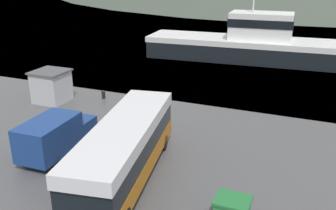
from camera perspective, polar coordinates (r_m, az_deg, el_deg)
The scene contains 5 objects.
tour_bus at distance 19.16m, azimuth -6.56°, elevation -6.57°, with size 4.39×10.73×3.12m.
delivery_van at distance 22.73m, azimuth -16.83°, elevation -4.34°, with size 2.32×5.47×2.30m.
fishing_boat at distance 44.78m, azimuth 11.62°, elevation 9.32°, with size 21.98×7.05×10.19m.
dock_kiosk at distance 31.60m, azimuth -17.34°, elevation 2.77°, with size 2.63×2.62×2.57m.
mooring_bollard at distance 31.57m, azimuth -9.81°, elevation 1.67°, with size 0.34×0.34×0.72m.
Camera 1 is at (9.42, -6.29, 10.47)m, focal length 40.00 mm.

